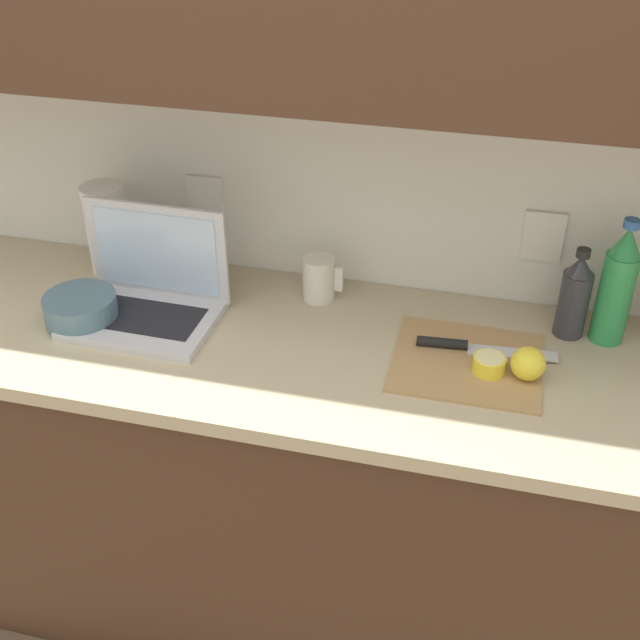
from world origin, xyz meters
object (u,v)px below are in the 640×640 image
knife (462,346)px  cutting_board (467,362)px  lemon_whole_beside (528,364)px  paper_towel_roll (108,230)px  lemon_half_cut (489,364)px  measuring_cup (319,278)px  bowl_white (81,310)px  bottle_green_soda (575,297)px  laptop (149,292)px  bottle_oil_tall (617,286)px

knife → cutting_board: bearing=-71.7°
lemon_whole_beside → paper_towel_roll: bearing=168.4°
lemon_half_cut → lemon_whole_beside: bearing=-2.7°
knife → lemon_half_cut: lemon_half_cut is taller
cutting_board → knife: knife is taller
measuring_cup → lemon_whole_beside: bearing=-23.1°
knife → bowl_white: bowl_white is taller
bowl_white → paper_towel_roll: size_ratio=0.71×
paper_towel_roll → bottle_green_soda: bearing=-0.6°
cutting_board → lemon_half_cut: size_ratio=4.56×
laptop → lemon_whole_beside: laptop is taller
laptop → bottle_green_soda: 0.95m
measuring_cup → paper_towel_roll: (-0.54, 0.00, 0.06)m
lemon_half_cut → laptop: bearing=176.8°
cutting_board → paper_towel_roll: size_ratio=1.36×
knife → laptop: bearing=177.1°
laptop → lemon_half_cut: laptop is taller
cutting_board → bottle_oil_tall: size_ratio=1.07×
cutting_board → bowl_white: bowl_white is taller
lemon_whole_beside → measuring_cup: 0.54m
laptop → bottle_green_soda: size_ratio=1.59×
bottle_oil_tall → paper_towel_roll: bearing=179.4°
lemon_whole_beside → bottle_green_soda: bearing=66.9°
knife → lemon_half_cut: (0.06, -0.07, 0.01)m
laptop → bowl_white: 0.16m
laptop → lemon_half_cut: 0.78m
paper_towel_roll → bottle_oil_tall: bearing=-0.6°
lemon_whole_beside → paper_towel_roll: paper_towel_roll is taller
bottle_oil_tall → bowl_white: (-1.16, -0.23, -0.10)m
paper_towel_roll → measuring_cup: bearing=-0.2°
knife → bowl_white: (-0.85, -0.10, 0.02)m
lemon_whole_beside → bottle_green_soda: 0.22m
lemon_half_cut → bottle_green_soda: size_ratio=0.32×
cutting_board → paper_towel_roll: (-0.91, 0.18, 0.11)m
lemon_half_cut → bowl_white: size_ratio=0.42×
knife → measuring_cup: measuring_cup is taller
lemon_half_cut → paper_towel_roll: size_ratio=0.30×
lemon_whole_beside → bottle_oil_tall: bearing=50.2°
bowl_white → laptop: bearing=28.9°
cutting_board → lemon_whole_beside: size_ratio=4.40×
laptop → knife: (0.71, 0.02, -0.04)m
bowl_white → paper_towel_roll: (-0.04, 0.24, 0.08)m
laptop → bottle_green_soda: bearing=10.4°
knife → measuring_cup: size_ratio=2.81×
laptop → measuring_cup: (0.36, 0.16, -0.01)m
bottle_green_soda → bottle_oil_tall: size_ratio=0.73×
bottle_oil_tall → measuring_cup: bottle_oil_tall is taller
cutting_board → bottle_green_soda: bottle_green_soda is taller
paper_towel_roll → lemon_half_cut: bearing=-12.3°
lemon_half_cut → cutting_board: bearing=150.4°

